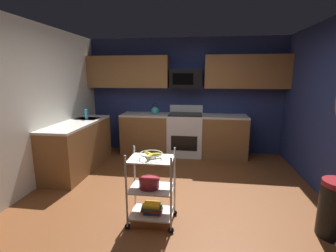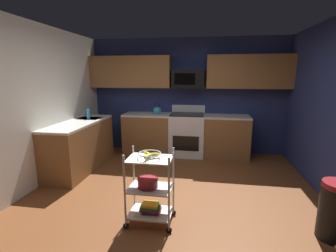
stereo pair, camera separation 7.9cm
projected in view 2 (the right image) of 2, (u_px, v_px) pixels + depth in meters
floor at (171, 201)px, 3.58m from camera, size 4.40×4.80×0.04m
wall_back at (187, 96)px, 5.65m from camera, size 4.52×0.06×2.60m
wall_left at (25, 108)px, 3.65m from camera, size 0.06×4.80×2.60m
counter_run at (148, 138)px, 5.18m from camera, size 3.59×2.35×0.92m
oven_range at (187, 134)px, 5.50m from camera, size 0.76×0.65×1.10m
upper_cabinets at (186, 72)px, 5.35m from camera, size 4.40×0.33×0.70m
microwave at (188, 79)px, 5.35m from camera, size 0.70×0.39×0.40m
rolling_cart at (150, 188)px, 2.94m from camera, size 0.59×0.39×0.91m
fruit_bowl at (150, 154)px, 2.85m from camera, size 0.27×0.27×0.07m
mixing_bowl_large at (148, 183)px, 2.93m from camera, size 0.25×0.25×0.11m
book_stack at (151, 208)px, 2.99m from camera, size 0.26×0.16×0.12m
kettle at (157, 111)px, 5.50m from camera, size 0.21×0.18×0.26m
dish_soap_bottle at (88, 114)px, 4.87m from camera, size 0.06×0.06×0.20m
trash_can at (336, 211)px, 2.67m from camera, size 0.34×0.42×0.66m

